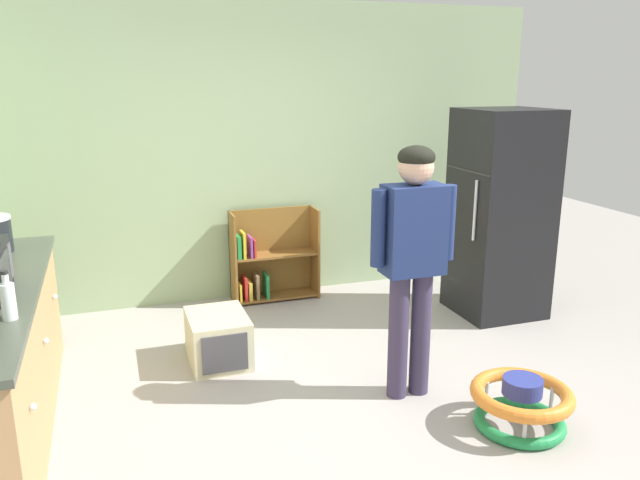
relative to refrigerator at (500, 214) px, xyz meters
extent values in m
plane|color=#AAA29D|center=(-1.71, -1.18, -0.89)|extent=(12.00, 12.00, 0.00)
cube|color=#9AB387|center=(-1.71, 1.15, 0.46)|extent=(5.20, 0.06, 2.70)
sphere|color=silver|center=(-3.59, -1.58, -0.33)|extent=(0.04, 0.04, 0.04)
sphere|color=silver|center=(-3.59, -0.80, -0.33)|extent=(0.04, 0.04, 0.04)
sphere|color=silver|center=(-3.59, -0.01, -0.33)|extent=(0.04, 0.04, 0.04)
cube|color=black|center=(0.00, 0.00, 0.00)|extent=(0.70, 0.68, 1.78)
cylinder|color=silver|center=(-0.36, -0.17, 0.09)|extent=(0.02, 0.02, 0.50)
cube|color=#333333|center=(-0.35, 0.00, 0.39)|extent=(0.01, 0.67, 0.01)
cube|color=brown|center=(-2.16, 0.93, -0.47)|extent=(0.02, 0.28, 0.85)
cube|color=brown|center=(-1.38, 0.93, -0.47)|extent=(0.02, 0.28, 0.85)
cube|color=brown|center=(-1.77, 1.06, -0.47)|extent=(0.80, 0.02, 0.85)
cube|color=brown|center=(-1.77, 0.93, -0.86)|extent=(0.76, 0.24, 0.02)
cube|color=brown|center=(-1.77, 0.93, -0.46)|extent=(0.76, 0.24, 0.02)
cube|color=gold|center=(-2.12, 0.91, -0.77)|extent=(0.02, 0.17, 0.16)
cube|color=#248F42|center=(-2.12, 0.91, -0.34)|extent=(0.03, 0.17, 0.21)
cube|color=red|center=(-2.06, 0.91, -0.74)|extent=(0.02, 0.17, 0.22)
cube|color=gold|center=(-2.07, 0.91, -0.33)|extent=(0.02, 0.17, 0.24)
cube|color=gold|center=(-2.03, 0.91, -0.76)|extent=(0.03, 0.17, 0.17)
cube|color=purple|center=(-2.00, 0.91, -0.35)|extent=(0.02, 0.17, 0.19)
cube|color=brown|center=(-1.96, 0.91, -0.73)|extent=(0.03, 0.17, 0.23)
cube|color=#B82E24|center=(-1.97, 0.91, -0.36)|extent=(0.02, 0.17, 0.17)
cube|color=#288244|center=(-1.86, 0.91, -0.74)|extent=(0.03, 0.17, 0.23)
cylinder|color=#3A314D|center=(-1.49, -1.11, -0.47)|extent=(0.13, 0.13, 0.84)
cylinder|color=#3A314D|center=(-1.33, -1.11, -0.47)|extent=(0.13, 0.13, 0.84)
cube|color=navy|center=(-1.41, -1.11, 0.23)|extent=(0.38, 0.22, 0.56)
cylinder|color=navy|center=(-1.65, -1.11, 0.26)|extent=(0.09, 0.09, 0.48)
cylinder|color=navy|center=(-1.17, -1.11, 0.26)|extent=(0.09, 0.09, 0.48)
sphere|color=#D8A78B|center=(-1.41, -1.11, 0.62)|extent=(0.22, 0.22, 0.22)
ellipsoid|color=black|center=(-1.41, -1.11, 0.68)|extent=(0.23, 0.23, 0.14)
torus|color=#218E4A|center=(-0.96, -1.70, -0.86)|extent=(0.54, 0.54, 0.07)
torus|color=orange|center=(-0.96, -1.70, -0.67)|extent=(0.60, 0.60, 0.08)
cylinder|color=navy|center=(-0.96, -1.70, -0.62)|extent=(0.23, 0.23, 0.10)
cylinder|color=silver|center=(-0.74, -1.70, -0.76)|extent=(0.02, 0.02, 0.18)
cylinder|color=silver|center=(-1.07, -1.51, -0.76)|extent=(0.02, 0.02, 0.18)
cylinder|color=silver|center=(-1.07, -1.89, -0.76)|extent=(0.02, 0.02, 0.18)
cube|color=beige|center=(-2.51, -0.22, -0.71)|extent=(0.42, 0.54, 0.36)
cube|color=#424247|center=(-2.51, -0.49, -0.71)|extent=(0.32, 0.01, 0.27)
cube|color=#2D2D33|center=(-3.73, -0.95, 0.15)|extent=(0.01, 0.31, 0.20)
cube|color=#515156|center=(-3.73, -0.73, 0.15)|extent=(0.01, 0.10, 0.20)
cylinder|color=silver|center=(-3.68, -1.30, 0.10)|extent=(0.07, 0.07, 0.18)
cylinder|color=silver|center=(-3.68, -1.30, 0.21)|extent=(0.03, 0.03, 0.05)
cylinder|color=black|center=(-3.68, -1.30, 0.25)|extent=(0.04, 0.04, 0.02)
camera|label=1|loc=(-3.17, -4.47, 1.16)|focal=35.05mm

